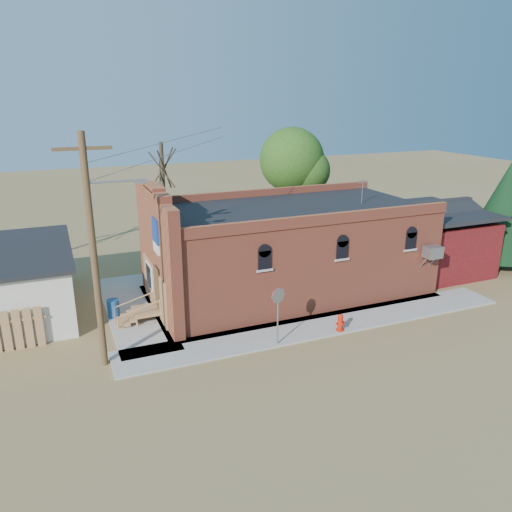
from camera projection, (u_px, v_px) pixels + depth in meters
name	position (u px, v px, depth m)	size (l,w,h in m)	color
ground	(303.00, 340.00, 21.68)	(120.00, 120.00, 0.00)	olive
sidewalk_south	(323.00, 325.00, 23.01)	(19.00, 2.20, 0.08)	#9E9991
sidewalk_west	(134.00, 310.00, 24.66)	(2.60, 10.00, 0.08)	#9E9991
brick_bar	(284.00, 250.00, 26.39)	(16.40, 7.97, 6.30)	#BC5239
red_shed	(432.00, 232.00, 30.00)	(5.40, 6.40, 4.30)	#56130E
utility_pole	(95.00, 249.00, 18.31)	(3.12, 0.26, 9.00)	#46281C
tree_bare_near	(162.00, 168.00, 30.19)	(2.80, 2.80, 7.65)	#433626
tree_leafy	(292.00, 160.00, 33.91)	(4.40, 4.40, 8.15)	#433626
evergreen_tree	(505.00, 209.00, 29.69)	(3.60, 3.60, 6.50)	#433626
fire_hydrant	(340.00, 322.00, 22.27)	(0.46, 0.44, 0.80)	red
stop_sign	(278.00, 301.00, 20.60)	(0.68, 0.25, 2.57)	gray
trash_barrel	(113.00, 308.00, 23.66)	(0.56, 0.56, 0.87)	navy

